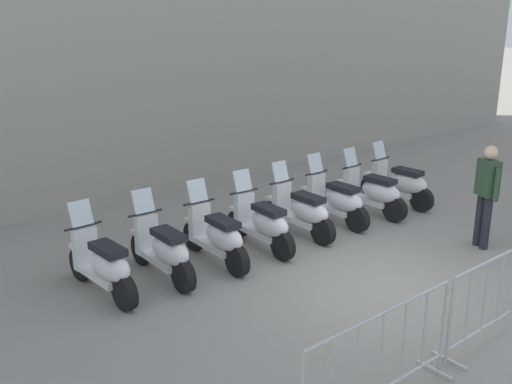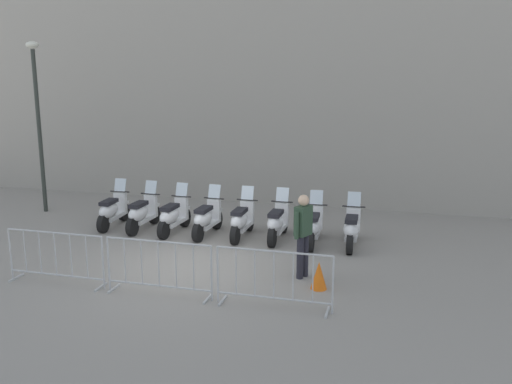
{
  "view_description": "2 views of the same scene",
  "coord_description": "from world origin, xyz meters",
  "px_view_note": "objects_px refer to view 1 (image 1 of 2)",
  "views": [
    {
      "loc": [
        -5.32,
        -5.62,
        3.69
      ],
      "look_at": [
        -0.81,
        2.27,
        0.93
      ],
      "focal_mm": 40.53,
      "sensor_mm": 36.0,
      "label": 1
    },
    {
      "loc": [
        6.02,
        -9.75,
        4.11
      ],
      "look_at": [
        0.33,
        2.58,
        1.15
      ],
      "focal_mm": 38.63,
      "sensor_mm": 36.0,
      "label": 2
    }
  ],
  "objects_px": {
    "motorcycle_0": "(103,265)",
    "motorcycle_7": "(400,184)",
    "barrier_segment_0": "(380,362)",
    "motorcycle_1": "(163,250)",
    "motorcycle_3": "(262,223)",
    "motorcycle_4": "(301,211)",
    "motorcycle_2": "(217,236)",
    "motorcycle_5": "(336,201)",
    "barrier_segment_1": "(499,295)",
    "officer_near_row_end": "(486,191)",
    "motorcycle_6": "(372,192)"
  },
  "relations": [
    {
      "from": "motorcycle_5",
      "to": "motorcycle_6",
      "type": "relative_size",
      "value": 1.01
    },
    {
      "from": "barrier_segment_0",
      "to": "officer_near_row_end",
      "type": "distance_m",
      "value": 4.94
    },
    {
      "from": "motorcycle_5",
      "to": "barrier_segment_1",
      "type": "bearing_deg",
      "value": -99.64
    },
    {
      "from": "motorcycle_7",
      "to": "motorcycle_4",
      "type": "bearing_deg",
      "value": -170.59
    },
    {
      "from": "motorcycle_0",
      "to": "motorcycle_5",
      "type": "relative_size",
      "value": 0.99
    },
    {
      "from": "motorcycle_2",
      "to": "barrier_segment_0",
      "type": "relative_size",
      "value": 0.82
    },
    {
      "from": "barrier_segment_1",
      "to": "motorcycle_5",
      "type": "bearing_deg",
      "value": 80.36
    },
    {
      "from": "motorcycle_1",
      "to": "motorcycle_6",
      "type": "relative_size",
      "value": 1.01
    },
    {
      "from": "motorcycle_3",
      "to": "motorcycle_7",
      "type": "xyz_separation_m",
      "value": [
        3.62,
        0.65,
        0.0
      ]
    },
    {
      "from": "motorcycle_7",
      "to": "barrier_segment_0",
      "type": "xyz_separation_m",
      "value": [
        -4.69,
        -4.73,
        0.07
      ]
    },
    {
      "from": "motorcycle_7",
      "to": "barrier_segment_0",
      "type": "relative_size",
      "value": 0.82
    },
    {
      "from": "motorcycle_6",
      "to": "barrier_segment_0",
      "type": "xyz_separation_m",
      "value": [
        -3.8,
        -4.54,
        0.07
      ]
    },
    {
      "from": "motorcycle_4",
      "to": "barrier_segment_1",
      "type": "distance_m",
      "value": 3.91
    },
    {
      "from": "motorcycle_4",
      "to": "motorcycle_6",
      "type": "xyz_separation_m",
      "value": [
        1.82,
        0.26,
        0.0
      ]
    },
    {
      "from": "motorcycle_0",
      "to": "motorcycle_7",
      "type": "xyz_separation_m",
      "value": [
        6.34,
        1.0,
        0.0
      ]
    },
    {
      "from": "motorcycle_1",
      "to": "barrier_segment_0",
      "type": "distance_m",
      "value": 3.9
    },
    {
      "from": "barrier_segment_0",
      "to": "motorcycle_2",
      "type": "bearing_deg",
      "value": 87.43
    },
    {
      "from": "motorcycle_4",
      "to": "motorcycle_7",
      "type": "distance_m",
      "value": 2.75
    },
    {
      "from": "motorcycle_3",
      "to": "motorcycle_4",
      "type": "distance_m",
      "value": 0.92
    },
    {
      "from": "motorcycle_4",
      "to": "barrier_segment_1",
      "type": "xyz_separation_m",
      "value": [
        0.2,
        -3.91,
        0.07
      ]
    },
    {
      "from": "motorcycle_1",
      "to": "barrier_segment_1",
      "type": "relative_size",
      "value": 0.82
    },
    {
      "from": "motorcycle_4",
      "to": "officer_near_row_end",
      "type": "bearing_deg",
      "value": -39.4
    },
    {
      "from": "motorcycle_1",
      "to": "motorcycle_7",
      "type": "height_order",
      "value": "same"
    },
    {
      "from": "motorcycle_4",
      "to": "motorcycle_3",
      "type": "bearing_deg",
      "value": -167.6
    },
    {
      "from": "motorcycle_0",
      "to": "motorcycle_2",
      "type": "distance_m",
      "value": 1.83
    },
    {
      "from": "motorcycle_6",
      "to": "motorcycle_7",
      "type": "relative_size",
      "value": 1.0
    },
    {
      "from": "motorcycle_1",
      "to": "motorcycle_3",
      "type": "distance_m",
      "value": 1.83
    },
    {
      "from": "motorcycle_0",
      "to": "motorcycle_3",
      "type": "relative_size",
      "value": 0.99
    },
    {
      "from": "motorcycle_7",
      "to": "barrier_segment_0",
      "type": "height_order",
      "value": "motorcycle_7"
    },
    {
      "from": "motorcycle_5",
      "to": "barrier_segment_0",
      "type": "distance_m",
      "value": 5.32
    },
    {
      "from": "motorcycle_0",
      "to": "barrier_segment_0",
      "type": "height_order",
      "value": "motorcycle_0"
    },
    {
      "from": "motorcycle_2",
      "to": "barrier_segment_0",
      "type": "bearing_deg",
      "value": -92.57
    },
    {
      "from": "motorcycle_1",
      "to": "motorcycle_5",
      "type": "height_order",
      "value": "same"
    },
    {
      "from": "motorcycle_2",
      "to": "motorcycle_3",
      "type": "xyz_separation_m",
      "value": [
        0.9,
        0.16,
        0.0
      ]
    },
    {
      "from": "motorcycle_5",
      "to": "motorcycle_7",
      "type": "bearing_deg",
      "value": 8.06
    },
    {
      "from": "motorcycle_0",
      "to": "motorcycle_5",
      "type": "distance_m",
      "value": 4.58
    },
    {
      "from": "motorcycle_5",
      "to": "motorcycle_0",
      "type": "bearing_deg",
      "value": -170.66
    },
    {
      "from": "motorcycle_2",
      "to": "barrier_segment_1",
      "type": "height_order",
      "value": "motorcycle_2"
    },
    {
      "from": "motorcycle_1",
      "to": "barrier_segment_1",
      "type": "bearing_deg",
      "value": -49.85
    },
    {
      "from": "motorcycle_7",
      "to": "motorcycle_5",
      "type": "bearing_deg",
      "value": -171.94
    },
    {
      "from": "motorcycle_2",
      "to": "motorcycle_7",
      "type": "xyz_separation_m",
      "value": [
        4.52,
        0.81,
        0.0
      ]
    },
    {
      "from": "motorcycle_5",
      "to": "motorcycle_3",
      "type": "bearing_deg",
      "value": -167.74
    },
    {
      "from": "motorcycle_4",
      "to": "barrier_segment_0",
      "type": "xyz_separation_m",
      "value": [
        -1.98,
        -4.28,
        0.07
      ]
    },
    {
      "from": "motorcycle_3",
      "to": "motorcycle_5",
      "type": "bearing_deg",
      "value": 12.26
    },
    {
      "from": "motorcycle_5",
      "to": "barrier_segment_1",
      "type": "distance_m",
      "value": 4.16
    },
    {
      "from": "motorcycle_1",
      "to": "motorcycle_3",
      "type": "relative_size",
      "value": 1.0
    },
    {
      "from": "motorcycle_6",
      "to": "motorcycle_7",
      "type": "bearing_deg",
      "value": 12.18
    },
    {
      "from": "motorcycle_1",
      "to": "motorcycle_6",
      "type": "xyz_separation_m",
      "value": [
        4.53,
        0.71,
        0.0
      ]
    },
    {
      "from": "motorcycle_0",
      "to": "motorcycle_4",
      "type": "xyz_separation_m",
      "value": [
        3.62,
        0.55,
        0.0
      ]
    },
    {
      "from": "motorcycle_0",
      "to": "barrier_segment_1",
      "type": "height_order",
      "value": "motorcycle_0"
    }
  ]
}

